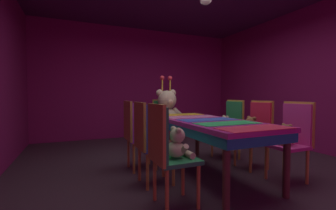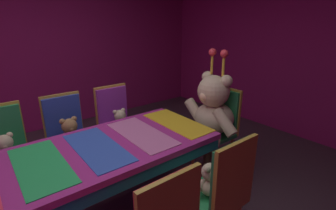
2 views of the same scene
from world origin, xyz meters
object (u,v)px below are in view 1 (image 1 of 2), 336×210
Objects in this scene: chair_left_1 at (146,135)px; teddy_left_1 at (158,134)px; chair_right_2 at (231,123)px; teddy_left_2 at (143,129)px; king_teddy_bear at (167,111)px; banquet_table at (207,126)px; teddy_right_2 at (225,125)px; throne_chair at (164,119)px; chair_left_2 at (133,128)px; teddy_right_0 at (286,136)px; teddy_right_1 at (250,128)px; chair_right_1 at (258,127)px; teddy_left_0 at (178,144)px; chair_left_0 at (164,145)px; chair_right_0 at (294,133)px.

chair_left_1 reaches higher than teddy_left_1.
teddy_left_2 is at bearing -0.69° from chair_right_2.
king_teddy_bear is at bearing 47.76° from teddy_left_2.
banquet_table is 2.06× the size of king_teddy_bear.
throne_chair is (-0.71, 0.98, 0.02)m from teddy_right_2.
chair_left_1 is at bearing -89.59° from chair_left_2.
teddy_right_1 is at bearing -88.50° from teddy_right_0.
chair_right_1 is at bearing 106.01° from teddy_right_2.
chair_left_1 reaches higher than teddy_right_2.
king_teddy_bear reaches higher than teddy_left_0.
king_teddy_bear is (0.86, 0.79, 0.17)m from chair_left_2.
chair_left_0 reaches higher than teddy_right_0.
chair_left_1 is at bearing -20.09° from teddy_right_0.
teddy_left_2 is (0.00, 1.16, -0.01)m from teddy_left_0.
banquet_table is at bearing -0.01° from chair_left_1.
banquet_table is at bearing -34.27° from chair_left_2.
teddy_left_1 is at bearing 21.68° from teddy_right_2.
king_teddy_bear is (0.71, 1.95, 0.18)m from teddy_left_0.
chair_left_1 is at bearing -18.57° from chair_right_0.
teddy_left_1 is 1.58m from chair_right_1.
banquet_table is at bearing -0.43° from chair_right_1.
teddy_left_2 is 0.30× the size of chair_right_2.
chair_left_2 is at bearing -0.63° from chair_right_2.
chair_left_1 is 1.76m from throne_chair.
teddy_left_1 reaches higher than teddy_right_2.
banquet_table is 6.31× the size of teddy_left_0.
chair_right_1 is 1.00× the size of throne_chair.
teddy_left_1 is 0.58m from teddy_left_2.
teddy_right_2 is at bearing 38.34° from banquet_table.
teddy_left_1 is (0.15, -0.00, -0.00)m from chair_left_1.
teddy_right_1 is at bearing -74.82° from chair_right_0.
chair_left_0 is 1.69m from teddy_right_1.
banquet_table is 0.92m from teddy_left_0.
king_teddy_bear reaches higher than banquet_table.
teddy_right_0 is 0.58m from teddy_right_1.
chair_left_0 is at bearing -23.81° from king_teddy_bear.
banquet_table is at bearing -39.30° from teddy_left_2.
chair_right_0 is (1.74, -0.59, 0.00)m from chair_left_1.
chair_right_0 is at bearing 24.49° from king_teddy_bear.
chair_right_2 is (0.11, 1.15, 0.03)m from teddy_right_0.
teddy_right_2 is (-0.18, 1.15, -0.02)m from chair_right_0.
chair_left_1 reaches higher than teddy_right_0.
teddy_left_1 is at bearing 19.87° from chair_right_2.
teddy_left_0 is 0.32× the size of chair_right_1.
teddy_right_2 is at bearing -0.69° from chair_left_2.
teddy_right_0 is (1.46, -1.17, -0.01)m from teddy_left_2.
chair_left_2 and chair_right_0 have the same top height.
chair_right_0 reaches higher than banquet_table.
chair_left_2 reaches higher than banquet_table.
king_teddy_bear reaches higher than chair_right_0.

